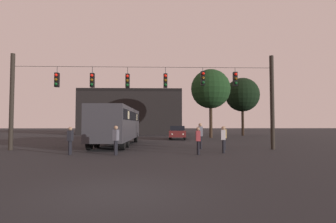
{
  "coord_description": "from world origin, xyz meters",
  "views": [
    {
      "loc": [
        1.01,
        -6.84,
        1.71
      ],
      "look_at": [
        1.77,
        16.08,
        2.78
      ],
      "focal_mm": 29.25,
      "sensor_mm": 36.0,
      "label": 1
    }
  ],
  "objects_px": {
    "pedestrian_crossing_left": "(198,139)",
    "tree_behind_building": "(211,89)",
    "pedestrian_far_side": "(116,139)",
    "pedestrian_crossing_center": "(224,137)",
    "car_near_right": "(177,132)",
    "city_bus": "(117,122)",
    "tree_left_silhouette": "(242,95)",
    "car_far_left": "(113,132)",
    "pedestrian_near_bus": "(200,134)",
    "pedestrian_crossing_right": "(223,138)",
    "pedestrian_trailing": "(70,139)"
  },
  "relations": [
    {
      "from": "pedestrian_crossing_left",
      "to": "tree_behind_building",
      "type": "bearing_deg",
      "value": 77.07
    },
    {
      "from": "pedestrian_far_side",
      "to": "tree_behind_building",
      "type": "bearing_deg",
      "value": 64.82
    },
    {
      "from": "pedestrian_crossing_center",
      "to": "car_near_right",
      "type": "bearing_deg",
      "value": 100.33
    },
    {
      "from": "city_bus",
      "to": "tree_left_silhouette",
      "type": "xyz_separation_m",
      "value": [
        16.04,
        18.5,
        4.3
      ]
    },
    {
      "from": "car_near_right",
      "to": "car_far_left",
      "type": "distance_m",
      "value": 7.8
    },
    {
      "from": "pedestrian_near_bus",
      "to": "car_far_left",
      "type": "bearing_deg",
      "value": 120.56
    },
    {
      "from": "pedestrian_far_side",
      "to": "pedestrian_near_bus",
      "type": "bearing_deg",
      "value": 34.26
    },
    {
      "from": "tree_left_silhouette",
      "to": "pedestrian_crossing_left",
      "type": "bearing_deg",
      "value": -112.25
    },
    {
      "from": "car_far_left",
      "to": "tree_left_silhouette",
      "type": "relative_size",
      "value": 0.51
    },
    {
      "from": "pedestrian_crossing_right",
      "to": "car_far_left",
      "type": "bearing_deg",
      "value": 118.95
    },
    {
      "from": "pedestrian_crossing_center",
      "to": "tree_left_silhouette",
      "type": "relative_size",
      "value": 0.18
    },
    {
      "from": "city_bus",
      "to": "pedestrian_crossing_center",
      "type": "relative_size",
      "value": 7.02
    },
    {
      "from": "pedestrian_crossing_right",
      "to": "tree_left_silhouette",
      "type": "bearing_deg",
      "value": 70.37
    },
    {
      "from": "car_near_right",
      "to": "pedestrian_crossing_center",
      "type": "relative_size",
      "value": 2.81
    },
    {
      "from": "pedestrian_far_side",
      "to": "tree_behind_building",
      "type": "xyz_separation_m",
      "value": [
        8.91,
        18.94,
        5.24
      ]
    },
    {
      "from": "car_near_right",
      "to": "pedestrian_trailing",
      "type": "height_order",
      "value": "pedestrian_trailing"
    },
    {
      "from": "tree_left_silhouette",
      "to": "pedestrian_far_side",
      "type": "bearing_deg",
      "value": -120.38
    },
    {
      "from": "car_near_right",
      "to": "pedestrian_near_bus",
      "type": "bearing_deg",
      "value": -86.33
    },
    {
      "from": "pedestrian_far_side",
      "to": "tree_behind_building",
      "type": "height_order",
      "value": "tree_behind_building"
    },
    {
      "from": "car_far_left",
      "to": "tree_behind_building",
      "type": "height_order",
      "value": "tree_behind_building"
    },
    {
      "from": "city_bus",
      "to": "pedestrian_near_bus",
      "type": "xyz_separation_m",
      "value": [
        6.25,
        -3.57,
        -0.85
      ]
    },
    {
      "from": "car_far_left",
      "to": "pedestrian_crossing_left",
      "type": "bearing_deg",
      "value": -66.4
    },
    {
      "from": "pedestrian_crossing_right",
      "to": "pedestrian_far_side",
      "type": "distance_m",
      "value": 6.26
    },
    {
      "from": "pedestrian_crossing_center",
      "to": "pedestrian_near_bus",
      "type": "xyz_separation_m",
      "value": [
        -1.53,
        0.57,
        0.14
      ]
    },
    {
      "from": "tree_left_silhouette",
      "to": "car_near_right",
      "type": "bearing_deg",
      "value": -136.63
    },
    {
      "from": "pedestrian_far_side",
      "to": "pedestrian_crossing_right",
      "type": "bearing_deg",
      "value": 8.05
    },
    {
      "from": "pedestrian_crossing_center",
      "to": "tree_left_silhouette",
      "type": "bearing_deg",
      "value": 69.95
    },
    {
      "from": "pedestrian_near_bus",
      "to": "tree_left_silhouette",
      "type": "xyz_separation_m",
      "value": [
        9.79,
        22.07,
        5.14
      ]
    },
    {
      "from": "pedestrian_crossing_left",
      "to": "pedestrian_trailing",
      "type": "xyz_separation_m",
      "value": [
        -7.2,
        0.25,
        0.01
      ]
    },
    {
      "from": "car_far_left",
      "to": "pedestrian_crossing_center",
      "type": "height_order",
      "value": "pedestrian_crossing_center"
    },
    {
      "from": "city_bus",
      "to": "tree_behind_building",
      "type": "height_order",
      "value": "tree_behind_building"
    },
    {
      "from": "car_far_left",
      "to": "pedestrian_trailing",
      "type": "bearing_deg",
      "value": -88.46
    },
    {
      "from": "pedestrian_crossing_left",
      "to": "tree_behind_building",
      "type": "distance_m",
      "value": 20.03
    },
    {
      "from": "city_bus",
      "to": "pedestrian_crossing_center",
      "type": "distance_m",
      "value": 8.86
    },
    {
      "from": "pedestrian_trailing",
      "to": "pedestrian_crossing_left",
      "type": "bearing_deg",
      "value": -1.99
    },
    {
      "from": "tree_behind_building",
      "to": "pedestrian_trailing",
      "type": "bearing_deg",
      "value": -121.8
    },
    {
      "from": "city_bus",
      "to": "tree_behind_building",
      "type": "distance_m",
      "value": 16.0
    },
    {
      "from": "pedestrian_crossing_center",
      "to": "pedestrian_far_side",
      "type": "xyz_separation_m",
      "value": [
        -6.76,
        -2.99,
        0.03
      ]
    },
    {
      "from": "pedestrian_crossing_left",
      "to": "pedestrian_far_side",
      "type": "height_order",
      "value": "pedestrian_far_side"
    },
    {
      "from": "car_near_right",
      "to": "pedestrian_crossing_right",
      "type": "height_order",
      "value": "pedestrian_crossing_right"
    },
    {
      "from": "city_bus",
      "to": "tree_behind_building",
      "type": "xyz_separation_m",
      "value": [
        9.92,
        11.81,
        4.29
      ]
    },
    {
      "from": "tree_left_silhouette",
      "to": "pedestrian_trailing",
      "type": "bearing_deg",
      "value": -124.92
    },
    {
      "from": "city_bus",
      "to": "pedestrian_crossing_right",
      "type": "distance_m",
      "value": 9.6
    },
    {
      "from": "car_near_right",
      "to": "car_far_left",
      "type": "bearing_deg",
      "value": 165.16
    },
    {
      "from": "tree_behind_building",
      "to": "car_near_right",
      "type": "bearing_deg",
      "value": -143.49
    },
    {
      "from": "pedestrian_crossing_right",
      "to": "pedestrian_near_bus",
      "type": "distance_m",
      "value": 2.86
    },
    {
      "from": "tree_left_silhouette",
      "to": "tree_behind_building",
      "type": "bearing_deg",
      "value": -132.45
    },
    {
      "from": "city_bus",
      "to": "pedestrian_crossing_left",
      "type": "relative_size",
      "value": 7.16
    },
    {
      "from": "tree_left_silhouette",
      "to": "pedestrian_crossing_center",
      "type": "bearing_deg",
      "value": -110.05
    },
    {
      "from": "pedestrian_crossing_left",
      "to": "tree_behind_building",
      "type": "height_order",
      "value": "tree_behind_building"
    }
  ]
}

